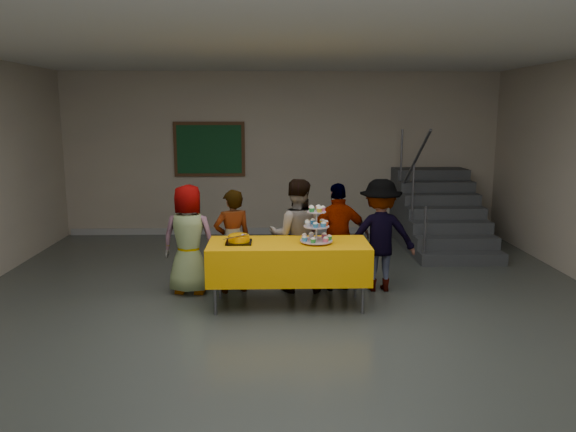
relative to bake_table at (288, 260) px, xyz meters
name	(u,v)px	position (x,y,z in m)	size (l,w,h in m)	color
room_shell	(290,127)	(-0.02, -0.96, 1.57)	(10.00, 10.04, 3.02)	#4C514C
bake_table	(288,260)	(0.00, 0.00, 0.00)	(1.88, 0.78, 0.77)	#595960
cupcake_stand	(316,228)	(0.32, -0.03, 0.40)	(0.38, 0.38, 0.44)	silver
bear_cake	(239,238)	(-0.58, 0.00, 0.27)	(0.32, 0.36, 0.12)	black
schoolchild_a	(189,239)	(-1.24, 0.52, 0.14)	(0.68, 0.44, 1.39)	slate
schoolchild_b	(233,241)	(-0.69, 0.55, 0.11)	(0.48, 0.32, 1.33)	slate
schoolchild_c	(296,235)	(0.12, 0.58, 0.17)	(0.71, 0.55, 1.45)	slate
schoolchild_d	(339,237)	(0.66, 0.62, 0.14)	(0.81, 0.34, 1.39)	slate
schoolchild_e	(380,235)	(1.19, 0.59, 0.17)	(0.93, 0.54, 1.44)	slate
staircase	(437,216)	(2.68, 3.15, -0.07)	(1.30, 2.40, 2.04)	#424447
noticeboard	(209,149)	(-1.34, 3.98, 1.04)	(1.30, 0.05, 1.00)	#472B16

